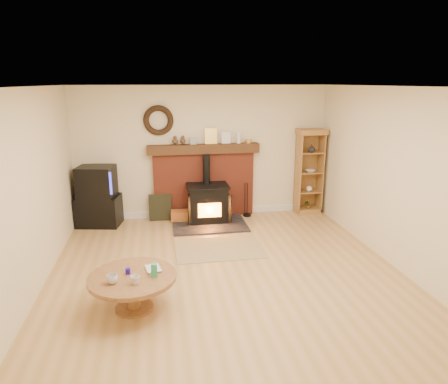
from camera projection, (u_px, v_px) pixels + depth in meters
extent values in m
plane|color=tan|center=(227.00, 275.00, 5.67)|extent=(5.50, 5.50, 0.00)
cube|color=beige|center=(203.00, 152.00, 7.93)|extent=(5.00, 0.02, 2.60)
cube|color=beige|center=(298.00, 289.00, 2.71)|extent=(5.00, 0.02, 2.60)
cube|color=beige|center=(28.00, 196.00, 4.92)|extent=(0.02, 5.50, 2.60)
cube|color=beige|center=(398.00, 180.00, 5.73)|extent=(0.02, 5.50, 2.60)
cube|color=white|center=(228.00, 87.00, 4.97)|extent=(5.00, 5.50, 0.02)
cube|color=white|center=(204.00, 212.00, 8.25)|extent=(5.00, 0.04, 0.12)
torus|color=black|center=(158.00, 120.00, 7.56)|extent=(0.57, 0.11, 0.57)
cube|color=#9B3C27|center=(204.00, 185.00, 8.04)|extent=(2.00, 0.15, 1.30)
cube|color=#3A2512|center=(204.00, 149.00, 7.80)|extent=(2.20, 0.22, 0.18)
cube|color=#999999|center=(193.00, 141.00, 7.74)|extent=(0.13, 0.05, 0.14)
cube|color=gold|center=(211.00, 136.00, 7.79)|extent=(0.24, 0.06, 0.30)
cube|color=white|center=(226.00, 138.00, 7.85)|extent=(0.18, 0.05, 0.22)
cylinder|color=white|center=(239.00, 138.00, 7.87)|extent=(0.08, 0.08, 0.22)
cylinder|color=gold|center=(248.00, 141.00, 7.93)|extent=(0.14, 0.14, 0.07)
cube|color=black|center=(209.00, 224.00, 7.66)|extent=(1.40, 1.00, 0.03)
cube|color=black|center=(208.00, 204.00, 7.76)|extent=(0.72, 0.52, 0.67)
cube|color=black|center=(208.00, 186.00, 7.66)|extent=(0.80, 0.57, 0.04)
cylinder|color=black|center=(206.00, 169.00, 7.73)|extent=(0.14, 0.14, 0.56)
cube|color=orange|center=(210.00, 210.00, 7.52)|extent=(0.43, 0.02, 0.27)
cube|color=black|center=(192.00, 209.00, 7.51)|extent=(0.17, 0.23, 0.54)
cube|color=black|center=(226.00, 207.00, 7.62)|extent=(0.17, 0.23, 0.54)
cube|color=brown|center=(219.00, 248.00, 6.57)|extent=(1.43, 0.98, 0.01)
cube|color=black|center=(99.00, 211.00, 7.61)|extent=(0.87, 0.68, 0.57)
cube|color=black|center=(97.00, 181.00, 7.45)|extent=(0.74, 0.65, 0.57)
cube|color=#2E2FCF|center=(97.00, 183.00, 7.19)|extent=(0.51, 0.11, 0.41)
cube|color=brown|center=(307.00, 210.00, 8.41)|extent=(0.50, 0.36, 0.10)
cube|color=brown|center=(306.00, 171.00, 8.36)|extent=(0.50, 0.02, 1.59)
cube|color=brown|center=(298.00, 173.00, 8.16)|extent=(0.02, 0.36, 1.59)
cube|color=brown|center=(320.00, 173.00, 8.23)|extent=(0.02, 0.36, 1.59)
cube|color=brown|center=(312.00, 132.00, 7.97)|extent=(0.56, 0.40, 0.10)
cube|color=brown|center=(308.00, 191.00, 8.30)|extent=(0.46, 0.32, 0.02)
cube|color=brown|center=(309.00, 172.00, 8.19)|extent=(0.46, 0.32, 0.02)
cube|color=brown|center=(310.00, 152.00, 8.08)|extent=(0.46, 0.32, 0.02)
imported|color=white|center=(311.00, 148.00, 8.01)|extent=(0.15, 0.15, 0.16)
imported|color=white|center=(310.00, 171.00, 8.13)|extent=(0.20, 0.20, 0.05)
sphere|color=white|center=(309.00, 189.00, 8.23)|extent=(0.12, 0.12, 0.12)
imported|color=#34A070|center=(308.00, 204.00, 8.32)|extent=(0.17, 0.15, 0.19)
cube|color=gold|center=(180.00, 216.00, 7.84)|extent=(0.37, 0.24, 0.22)
cube|color=black|center=(160.00, 207.00, 7.88)|extent=(0.44, 0.12, 0.53)
cylinder|color=black|center=(247.00, 215.00, 8.18)|extent=(0.16, 0.16, 0.04)
cylinder|color=black|center=(245.00, 200.00, 8.08)|extent=(0.02, 0.02, 0.70)
cylinder|color=black|center=(247.00, 200.00, 8.09)|extent=(0.02, 0.02, 0.70)
cylinder|color=brown|center=(134.00, 308.00, 4.84)|extent=(0.46, 0.46, 0.03)
cylinder|color=brown|center=(133.00, 293.00, 4.78)|extent=(0.17, 0.17, 0.37)
cylinder|color=brown|center=(132.00, 277.00, 4.73)|extent=(1.04, 1.04, 0.05)
imported|color=white|center=(112.00, 279.00, 4.53)|extent=(0.13, 0.13, 0.10)
imported|color=white|center=(135.00, 280.00, 4.52)|extent=(0.10, 0.10, 0.10)
imported|color=#4C331E|center=(146.00, 270.00, 4.84)|extent=(0.17, 0.23, 0.02)
cylinder|color=#1F0E92|center=(128.00, 271.00, 4.76)|extent=(0.06, 0.06, 0.07)
cube|color=#34A070|center=(154.00, 270.00, 4.69)|extent=(0.07, 0.07, 0.16)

